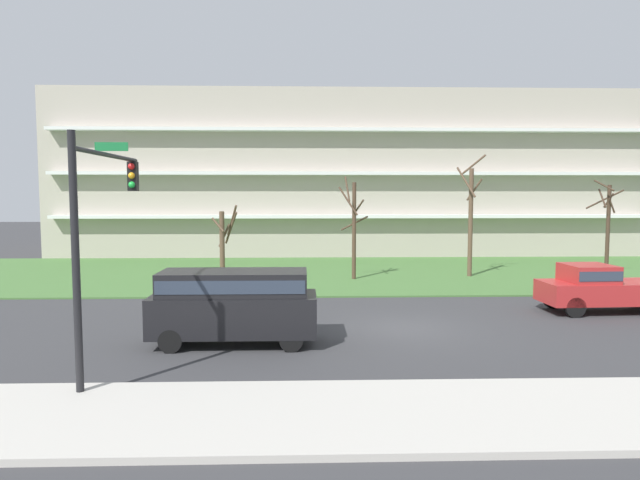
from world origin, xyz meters
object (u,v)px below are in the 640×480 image
object	(u,v)px
tree_right	(607,226)
tree_left	(354,227)
tree_far_left	(224,240)
van_black_near_left	(234,301)
pickup_red_center_left	(603,287)
tree_center	(471,217)
traffic_signal_mast	(100,215)

from	to	relation	value
tree_right	tree_left	bearing A→B (deg)	178.71
tree_far_left	van_black_near_left	xyz separation A→B (m)	(2.32, -14.32, -0.78)
tree_far_left	pickup_red_center_left	size ratio (longest dim) A/B	0.76
tree_center	tree_right	world-z (taller)	tree_center
tree_far_left	van_black_near_left	distance (m)	14.53
van_black_near_left	traffic_signal_mast	size ratio (longest dim) A/B	0.84
tree_left	tree_right	xyz separation A→B (m)	(14.11, -0.32, 0.05)
tree_left	tree_right	world-z (taller)	tree_left
tree_left	van_black_near_left	bearing A→B (deg)	-110.58
pickup_red_center_left	traffic_signal_mast	bearing A→B (deg)	20.74
tree_far_left	pickup_red_center_left	bearing A→B (deg)	-30.53
tree_center	van_black_near_left	world-z (taller)	tree_center
tree_center	pickup_red_center_left	distance (m)	10.36
pickup_red_center_left	traffic_signal_mast	xyz separation A→B (m)	(-17.40, -7.43, 3.23)
traffic_signal_mast	tree_center	bearing A→B (deg)	49.12
tree_center	traffic_signal_mast	distance (m)	22.71
tree_center	tree_right	bearing A→B (deg)	-9.55
pickup_red_center_left	tree_center	bearing A→B (deg)	-77.72
tree_far_left	pickup_red_center_left	distance (m)	19.38
tree_center	pickup_red_center_left	bearing A→B (deg)	-75.33
tree_far_left	pickup_red_center_left	xyz separation A→B (m)	(16.66, -9.83, -1.16)
tree_far_left	tree_center	size ratio (longest dim) A/B	0.59
traffic_signal_mast	tree_right	bearing A→B (deg)	35.71
tree_left	van_black_near_left	distance (m)	14.31
pickup_red_center_left	van_black_near_left	bearing A→B (deg)	14.99
tree_far_left	tree_left	bearing A→B (deg)	-7.86
tree_left	pickup_red_center_left	xyz separation A→B (m)	(9.35, -8.82, -1.98)
tree_left	pickup_red_center_left	world-z (taller)	tree_left
tree_far_left	tree_right	world-z (taller)	tree_right
tree_left	van_black_near_left	size ratio (longest dim) A/B	1.11
tree_left	traffic_signal_mast	bearing A→B (deg)	-116.36
van_black_near_left	pickup_red_center_left	bearing A→B (deg)	17.18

